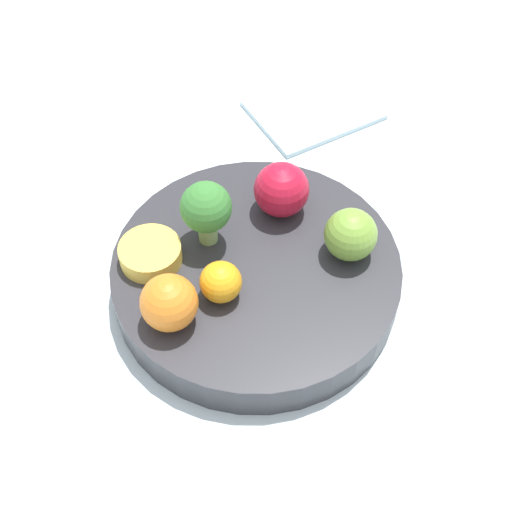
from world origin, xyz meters
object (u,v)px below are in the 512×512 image
small_cup (150,254)px  napkin (313,110)px  broccoli (206,209)px  apple_red (351,235)px  orange_back (169,303)px  orange_front (221,282)px  bowl (256,275)px  apple_green (281,190)px

small_cup → napkin: 0.30m
broccoli → apple_red: bearing=-124.5°
apple_red → orange_back: 0.17m
small_cup → napkin: (0.14, -0.26, -0.04)m
apple_red → small_cup: 0.18m
orange_front → orange_back: 0.05m
broccoli → small_cup: broccoli is taller
bowl → small_cup: (0.05, 0.08, 0.03)m
orange_back → small_cup: bearing=-7.9°
broccoli → small_cup: size_ratio=1.18×
orange_back → orange_front: bearing=-85.9°
apple_green → apple_red: bearing=-159.1°
apple_red → apple_green: bearing=20.9°
bowl → napkin: 0.26m
bowl → apple_red: 0.09m
apple_green → bowl: bearing=132.7°
broccoli → orange_back: broccoli is taller
apple_green → napkin: bearing=-40.6°
apple_green → orange_front: size_ratio=1.42×
napkin → apple_red: bearing=156.5°
bowl → orange_front: size_ratio=7.16×
orange_front → small_cup: (0.06, 0.04, -0.01)m
broccoli → orange_front: (-0.06, 0.02, -0.02)m
apple_red → orange_front: bearing=85.2°
apple_green → small_cup: (-0.00, 0.13, -0.02)m
apple_red → orange_back: bearing=87.7°
bowl → orange_back: orange_back is taller
bowl → napkin: (0.19, -0.17, -0.02)m
apple_green → napkin: (0.14, -0.12, -0.06)m
orange_front → small_cup: 0.08m
apple_green → orange_back: bearing=115.5°
small_cup → bowl: bearing=-119.9°
orange_back → apple_red: bearing=-92.3°
orange_back → bowl: bearing=-77.4°
broccoli → napkin: bearing=-53.8°
bowl → broccoli: size_ratio=3.95×
broccoli → napkin: (0.15, -0.20, -0.07)m
small_cup → napkin: small_cup is taller
napkin → bowl: bearing=137.6°
broccoli → apple_green: broccoli is taller
orange_front → napkin: 0.31m
apple_green → orange_front: bearing=124.4°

